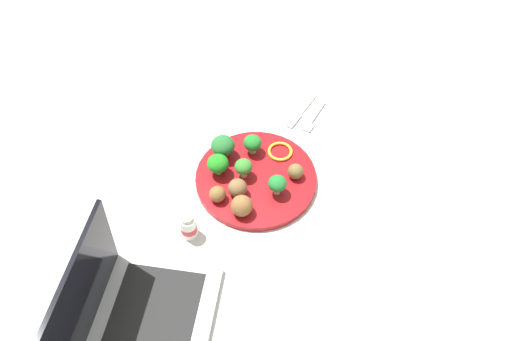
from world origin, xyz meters
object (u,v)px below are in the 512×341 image
meatball_front_left (239,189)px  knife (301,111)px  broccoli_floret_far_rim (277,184)px  meatball_back_left (242,206)px  plate (256,178)px  broccoli_floret_front_right (253,143)px  fork (313,117)px  laptop (127,333)px  broccoli_floret_back_left (218,164)px  broccoli_floret_near_rim (224,145)px  pepper_ring_back_left (280,151)px  broccoli_floret_front_left (243,167)px  meatball_near_rim (296,171)px  meatball_front_right (218,194)px  yogurt_bottle (189,226)px  napkin (308,114)px

meatball_front_left → knife: bearing=-170.8°
broccoli_floret_far_rim → meatball_back_left: 0.09m
plate → broccoli_floret_front_right: broccoli_floret_front_right is taller
fork → laptop: size_ratio=0.31×
plate → broccoli_floret_front_right: (-0.05, -0.05, 0.04)m
broccoli_floret_back_left → broccoli_floret_near_rim: bearing=-152.9°
broccoli_floret_near_rim → laptop: laptop is taller
plate → laptop: laptop is taller
broccoli_floret_far_rim → pepper_ring_back_left: broccoli_floret_far_rim is taller
broccoli_floret_front_left → meatball_near_rim: (-0.07, 0.09, -0.01)m
broccoli_floret_far_rim → fork: size_ratio=0.42×
meatball_near_rim → fork: 0.21m
meatball_front_right → meatball_near_rim: bearing=148.9°
broccoli_floret_near_rim → pepper_ring_back_left: (-0.09, 0.10, -0.03)m
fork → meatball_front_right: bearing=-2.3°
meatball_front_right → yogurt_bottle: yogurt_bottle is taller
broccoli_floret_front_right → broccoli_floret_far_rim: (0.06, 0.12, 0.00)m
broccoli_floret_front_left → fork: (-0.27, 0.01, -0.04)m
broccoli_floret_front_left → meatball_front_left: bearing=28.5°
plate → napkin: (-0.25, -0.03, -0.01)m
plate → knife: size_ratio=1.92×
broccoli_floret_front_right → broccoli_floret_near_rim: 0.07m
broccoli_floret_front_left → meatball_near_rim: broccoli_floret_front_left is taller
meatball_front_left → meatball_back_left: (0.03, 0.04, 0.00)m
broccoli_floret_back_left → broccoli_floret_near_rim: (-0.05, -0.03, 0.00)m
broccoli_floret_front_right → yogurt_bottle: size_ratio=0.73×
meatball_near_rim → napkin: 0.23m
plate → meatball_back_left: 0.11m
meatball_back_left → fork: 0.35m
broccoli_floret_back_left → pepper_ring_back_left: broccoli_floret_back_left is taller
broccoli_floret_far_rim → broccoli_floret_front_left: broccoli_floret_far_rim is taller
broccoli_floret_near_rim → meatball_back_left: (0.10, 0.14, -0.01)m
napkin → knife: knife is taller
broccoli_floret_near_rim → meatball_front_right: size_ratio=1.55×
broccoli_floret_front_right → meatball_front_right: 0.16m
meatball_front_right → laptop: (0.33, 0.08, 0.01)m
broccoli_floret_front_left → knife: 0.27m
meatball_front_right → meatball_back_left: size_ratio=0.78×
plate → meatball_near_rim: bearing=128.2°
broccoli_floret_far_rim → laptop: (0.42, -0.01, -0.01)m
broccoli_floret_near_rim → broccoli_floret_far_rim: bearing=85.9°
meatball_back_left → laptop: laptop is taller
broccoli_floret_near_rim → fork: bearing=160.1°
broccoli_floret_front_left → meatball_front_right: 0.09m
knife → laptop: (0.68, 0.10, 0.03)m
broccoli_floret_back_left → fork: size_ratio=0.44×
broccoli_floret_front_left → broccoli_floret_near_rim: bearing=-105.6°
meatball_front_right → meatball_front_left: size_ratio=0.86×
plate → meatball_front_right: meatball_front_right is taller
yogurt_bottle → laptop: (0.23, 0.07, 0.01)m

